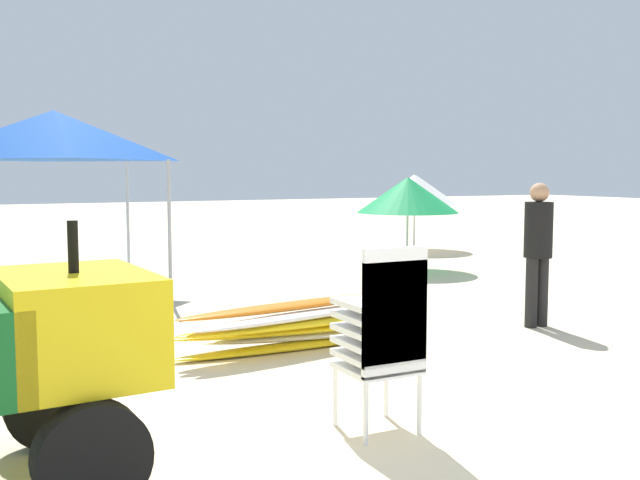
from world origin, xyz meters
name	(u,v)px	position (x,y,z in m)	size (l,w,h in m)	color
ground	(401,459)	(0.00, 0.00, 0.00)	(80.00, 80.00, 0.00)	beige
stacked_plastic_chairs	(385,327)	(0.13, 0.40, 0.74)	(0.48, 0.48, 1.29)	white
surfboard_pile	(295,325)	(0.59, 2.82, 0.25)	(2.61, 0.82, 0.48)	yellow
lifeguard_near_left	(538,245)	(3.54, 2.57, 0.95)	(0.32, 0.32, 1.66)	black
popup_canopy	(54,136)	(-1.07, 7.30, 2.29)	(2.62, 2.62, 2.65)	#B2B2B7
beach_umbrella_left	(415,189)	(7.03, 10.15, 1.39)	(1.98, 1.98, 1.73)	beige
beach_umbrella_far	(408,195)	(4.93, 7.30, 1.37)	(1.84, 1.84, 1.69)	beige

